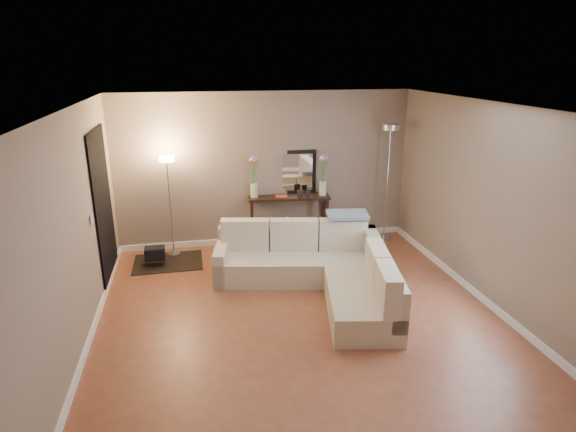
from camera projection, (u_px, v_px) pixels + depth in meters
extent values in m
cube|color=brown|center=(301.00, 319.00, 6.02)|extent=(5.00, 5.50, 0.01)
cube|color=white|center=(303.00, 107.00, 5.20)|extent=(5.00, 5.50, 0.01)
cube|color=gray|center=(265.00, 169.00, 8.18)|extent=(5.00, 0.02, 2.60)
cube|color=gray|center=(399.00, 359.00, 3.04)|extent=(5.00, 0.02, 2.60)
cube|color=gray|center=(73.00, 236.00, 5.14)|extent=(0.02, 5.50, 2.60)
cube|color=gray|center=(495.00, 208.00, 6.08)|extent=(0.02, 5.50, 2.60)
cube|color=white|center=(267.00, 239.00, 8.55)|extent=(5.00, 0.03, 0.10)
cube|color=white|center=(91.00, 337.00, 5.54)|extent=(0.03, 5.50, 0.10)
cube|color=white|center=(480.00, 297.00, 6.47)|extent=(0.03, 5.50, 0.10)
cube|color=black|center=(104.00, 207.00, 6.79)|extent=(0.02, 1.20, 2.20)
cube|color=white|center=(92.00, 220.00, 5.97)|extent=(0.02, 0.08, 0.12)
cube|color=beige|center=(297.00, 266.00, 7.09)|extent=(2.48, 1.25, 0.36)
cube|color=beige|center=(297.00, 242.00, 7.32)|extent=(2.36, 0.63, 0.51)
cube|color=beige|center=(222.00, 262.00, 7.06)|extent=(0.32, 0.84, 0.51)
cube|color=beige|center=(361.00, 304.00, 6.02)|extent=(1.08, 1.59, 0.36)
cube|color=beige|center=(382.00, 271.00, 6.33)|extent=(0.61, 2.27, 0.51)
cube|color=beige|center=(245.00, 235.00, 7.16)|extent=(0.73, 0.33, 0.47)
cube|color=beige|center=(294.00, 235.00, 7.17)|extent=(0.73, 0.33, 0.47)
cube|color=beige|center=(343.00, 234.00, 7.18)|extent=(0.73, 0.33, 0.47)
cube|color=beige|center=(377.00, 264.00, 6.15)|extent=(0.32, 0.68, 0.47)
cube|color=beige|center=(388.00, 288.00, 5.50)|extent=(0.32, 0.68, 0.47)
cube|color=gray|center=(347.00, 215.00, 7.09)|extent=(0.64, 0.43, 0.08)
cube|color=black|center=(289.00, 197.00, 8.24)|extent=(1.42, 0.50, 0.04)
cube|color=black|center=(252.00, 225.00, 8.17)|extent=(0.05, 0.05, 0.81)
cube|color=black|center=(252.00, 219.00, 8.45)|extent=(0.05, 0.05, 0.81)
cube|color=black|center=(327.00, 222.00, 8.30)|extent=(0.05, 0.05, 0.81)
cube|color=black|center=(324.00, 217.00, 8.58)|extent=(0.05, 0.05, 0.81)
cube|color=black|center=(289.00, 232.00, 8.44)|extent=(1.33, 0.46, 0.03)
cube|color=#BF3333|center=(256.00, 227.00, 8.35)|extent=(0.05, 0.17, 0.20)
cube|color=#3359A5|center=(259.00, 226.00, 8.35)|extent=(0.05, 0.17, 0.23)
cube|color=gold|center=(261.00, 226.00, 8.35)|extent=(0.06, 0.17, 0.25)
cube|color=#3F7F4C|center=(265.00, 227.00, 8.36)|extent=(0.07, 0.18, 0.20)
cube|color=#994C99|center=(268.00, 226.00, 8.36)|extent=(0.05, 0.17, 0.23)
cube|color=orange|center=(270.00, 225.00, 8.36)|extent=(0.05, 0.17, 0.25)
cube|color=#262626|center=(273.00, 226.00, 8.38)|extent=(0.06, 0.17, 0.20)
cube|color=#4C99B2|center=(276.00, 226.00, 8.38)|extent=(0.07, 0.18, 0.23)
cube|color=#B2A58C|center=(279.00, 225.00, 8.38)|extent=(0.05, 0.17, 0.25)
cube|color=brown|center=(282.00, 226.00, 8.39)|extent=(0.05, 0.17, 0.20)
cube|color=navy|center=(285.00, 226.00, 8.39)|extent=(0.06, 0.17, 0.23)
cube|color=gold|center=(288.00, 225.00, 8.40)|extent=(0.07, 0.18, 0.25)
cube|color=black|center=(288.00, 172.00, 8.28)|extent=(0.99, 0.13, 0.77)
cube|color=white|center=(288.00, 173.00, 8.26)|extent=(0.85, 0.09, 0.64)
cube|color=#DD4E27|center=(281.00, 197.00, 8.19)|extent=(0.20, 0.15, 0.04)
cube|color=black|center=(300.00, 194.00, 8.18)|extent=(0.11, 0.03, 0.14)
cube|color=black|center=(308.00, 194.00, 8.20)|extent=(0.09, 0.03, 0.12)
cylinder|color=silver|center=(254.00, 191.00, 8.14)|extent=(0.14, 0.14, 0.26)
cylinder|color=#38722D|center=(253.00, 174.00, 8.04)|extent=(0.11, 0.02, 0.44)
sphere|color=#E5598C|center=(251.00, 161.00, 7.97)|extent=(0.08, 0.08, 0.08)
cylinder|color=#38722D|center=(253.00, 173.00, 8.04)|extent=(0.06, 0.01, 0.47)
sphere|color=white|center=(252.00, 159.00, 7.96)|extent=(0.08, 0.08, 0.08)
cylinder|color=#38722D|center=(254.00, 173.00, 8.03)|extent=(0.01, 0.01, 0.49)
sphere|color=#598CE5|center=(253.00, 158.00, 7.96)|extent=(0.08, 0.08, 0.08)
cylinder|color=#38722D|center=(254.00, 174.00, 8.04)|extent=(0.06, 0.01, 0.45)
sphere|color=#E58C4C|center=(255.00, 160.00, 7.97)|extent=(0.08, 0.08, 0.08)
cylinder|color=#38722D|center=(255.00, 173.00, 8.04)|extent=(0.11, 0.02, 0.46)
sphere|color=#D866B2|center=(256.00, 159.00, 7.97)|extent=(0.08, 0.08, 0.08)
cylinder|color=silver|center=(323.00, 189.00, 8.26)|extent=(0.14, 0.14, 0.26)
cylinder|color=#38722D|center=(322.00, 172.00, 8.16)|extent=(0.11, 0.02, 0.44)
sphere|color=#E5598C|center=(321.00, 159.00, 8.09)|extent=(0.08, 0.08, 0.08)
cylinder|color=#38722D|center=(323.00, 171.00, 8.16)|extent=(0.06, 0.01, 0.47)
sphere|color=white|center=(322.00, 158.00, 8.08)|extent=(0.08, 0.08, 0.08)
cylinder|color=#38722D|center=(323.00, 171.00, 8.16)|extent=(0.01, 0.01, 0.49)
sphere|color=#598CE5|center=(324.00, 156.00, 8.08)|extent=(0.08, 0.08, 0.08)
cylinder|color=#38722D|center=(324.00, 172.00, 8.16)|extent=(0.06, 0.01, 0.45)
sphere|color=#E58C4C|center=(325.00, 159.00, 8.09)|extent=(0.08, 0.08, 0.08)
cylinder|color=#38722D|center=(324.00, 171.00, 8.16)|extent=(0.11, 0.02, 0.46)
sphere|color=#D866B2|center=(326.00, 158.00, 8.09)|extent=(0.08, 0.08, 0.08)
cylinder|color=silver|center=(174.00, 254.00, 7.98)|extent=(0.22, 0.22, 0.03)
cylinder|color=silver|center=(171.00, 209.00, 7.73)|extent=(0.02, 0.02, 1.56)
cylinder|color=#FFBF72|center=(167.00, 159.00, 7.48)|extent=(0.23, 0.23, 0.07)
cylinder|color=silver|center=(383.00, 239.00, 8.63)|extent=(0.31, 0.31, 0.03)
cylinder|color=silver|center=(387.00, 186.00, 8.32)|extent=(0.03, 0.03, 1.96)
cylinder|color=silver|center=(391.00, 127.00, 8.00)|extent=(0.33, 0.33, 0.09)
cube|color=black|center=(168.00, 262.00, 7.67)|extent=(1.08, 0.81, 0.01)
cube|color=black|center=(155.00, 253.00, 7.49)|extent=(0.31, 0.22, 0.20)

